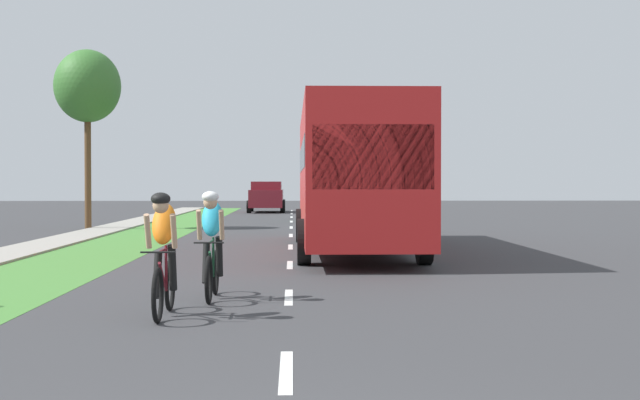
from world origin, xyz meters
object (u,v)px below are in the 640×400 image
cyclist_lead (164,253)px  bus_red (352,172)px  suv_maroon (267,196)px  sedan_dark_green (330,204)px  street_tree_near (87,87)px  cyclist_trailing (212,244)px

cyclist_lead → bus_red: size_ratio=0.15×
cyclist_lead → bus_red: bus_red is taller
cyclist_lead → suv_maroon: suv_maroon is taller
bus_red → sedan_dark_green: (0.17, 17.09, -1.21)m
suv_maroon → cyclist_lead: bearing=-90.1°
sedan_dark_green → street_tree_near: size_ratio=0.65×
cyclist_trailing → sedan_dark_green: size_ratio=0.40×
bus_red → cyclist_lead: bearing=-106.2°
cyclist_trailing → bus_red: bearing=73.7°
cyclist_trailing → street_tree_near: (-6.38, 19.71, 4.42)m
cyclist_lead → sedan_dark_green: 28.02m
cyclist_trailing → bus_red: (2.66, 9.07, 1.17)m
bus_red → sedan_dark_green: bus_red is taller
cyclist_trailing → street_tree_near: size_ratio=0.26×
cyclist_trailing → street_tree_near: street_tree_near is taller
bus_red → street_tree_near: street_tree_near is taller
cyclist_lead → suv_maroon: bearing=89.9°
bus_red → street_tree_near: 14.33m
bus_red → street_tree_near: size_ratio=1.75×
cyclist_trailing → sedan_dark_green: (2.83, 26.16, -0.04)m
sedan_dark_green → suv_maroon: (-3.18, 12.05, 0.18)m
suv_maroon → cyclist_trailing: bearing=-89.5°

